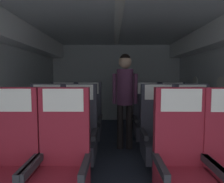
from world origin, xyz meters
TOP-DOWN VIEW (x-y plane):
  - ground at (0.00, 2.66)m, footprint 3.88×5.73m
  - fuselage_shell at (0.00, 2.94)m, footprint 3.76×5.38m
  - seat_a_left_window at (-0.97, 1.40)m, footprint 0.47×0.51m
  - seat_a_left_aisle at (-0.51, 1.41)m, footprint 0.47×0.51m
  - seat_a_right_window at (0.52, 1.41)m, footprint 0.47×0.51m
  - seat_b_left_window at (-0.95, 2.26)m, footprint 0.47×0.51m
  - seat_b_left_aisle at (-0.52, 2.26)m, footprint 0.47×0.51m
  - seat_b_right_aisle at (0.96, 2.27)m, footprint 0.47×0.51m
  - seat_b_right_window at (0.52, 2.28)m, footprint 0.47×0.51m
  - seat_c_left_window at (-0.96, 3.14)m, footprint 0.47×0.51m
  - seat_c_left_aisle at (-0.52, 3.12)m, footprint 0.47×0.51m
  - seat_c_right_aisle at (0.96, 3.12)m, footprint 0.47×0.51m
  - seat_c_right_window at (0.51, 3.12)m, footprint 0.47×0.51m
  - flight_attendant at (0.12, 3.11)m, footprint 0.43×0.28m

SIDE VIEW (x-z plane):
  - ground at x=0.00m, z-range -0.02..0.00m
  - seat_a_left_window at x=-0.97m, z-range -0.10..1.06m
  - seat_a_left_aisle at x=-0.51m, z-range -0.10..1.06m
  - seat_a_right_window at x=0.52m, z-range -0.10..1.06m
  - seat_b_left_window at x=-0.95m, z-range -0.10..1.06m
  - seat_b_left_aisle at x=-0.52m, z-range -0.10..1.06m
  - seat_b_right_aisle at x=0.96m, z-range -0.10..1.06m
  - seat_b_right_window at x=0.52m, z-range -0.10..1.06m
  - seat_c_left_window at x=-0.96m, z-range -0.10..1.06m
  - seat_c_left_aisle at x=-0.52m, z-range -0.10..1.06m
  - seat_c_right_aisle at x=0.96m, z-range -0.10..1.06m
  - seat_c_right_window at x=0.51m, z-range -0.10..1.06m
  - flight_attendant at x=0.12m, z-range 0.19..1.83m
  - fuselage_shell at x=0.00m, z-range 0.48..2.68m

